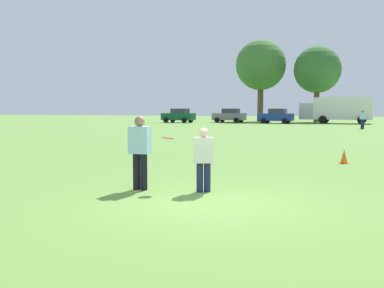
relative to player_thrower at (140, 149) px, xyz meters
name	(u,v)px	position (x,y,z in m)	size (l,w,h in m)	color
ground_plane	(207,203)	(1.87, -0.85, -0.95)	(188.21, 188.21, 0.00)	#608C3D
player_thrower	(140,149)	(0.00, 0.00, 0.00)	(0.48, 0.28, 1.68)	black
player_defender	(204,156)	(1.44, 0.25, -0.15)	(0.49, 0.38, 1.43)	#1E234C
frisbee	(168,138)	(0.61, 0.18, 0.24)	(0.27, 0.27, 0.07)	#E54C33
traffic_cone	(344,157)	(4.36, 6.67, -0.72)	(0.32, 0.32, 0.48)	#D8590C
parked_car_near_left	(179,115)	(-16.15, 44.25, -0.02)	(4.32, 2.46, 1.82)	#0C4C2D
parked_car_mid_left	(229,115)	(-10.06, 46.88, -0.02)	(4.32, 2.46, 1.82)	slate
parked_car_center	(276,116)	(-3.78, 45.39, -0.02)	(4.32, 2.46, 1.82)	navy
box_truck	(338,109)	(3.31, 47.97, 0.81)	(8.66, 3.42, 3.18)	white
bystander_sideline_watcher	(363,118)	(5.76, 33.74, 0.01)	(0.53, 0.49, 1.70)	#1E234C
tree_west_oak	(261,65)	(-7.28, 53.61, 6.96)	(7.07, 7.07, 11.50)	brown
tree_west_maple	(317,70)	(0.49, 52.93, 6.05)	(6.26, 6.26, 10.17)	brown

